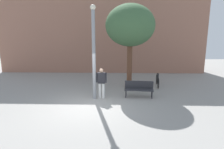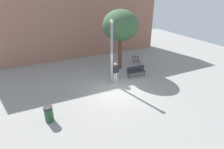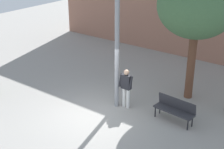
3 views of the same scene
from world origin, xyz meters
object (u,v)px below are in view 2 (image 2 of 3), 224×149
at_px(lamppost, 112,52).
at_px(park_bench, 136,70).
at_px(bicycle_black, 136,61).
at_px(person_by_lamppost, 115,71).
at_px(plaza_tree, 121,26).
at_px(trash_bin, 49,114).

relative_size(lamppost, park_bench, 3.03).
relative_size(park_bench, bicycle_black, 0.91).
xyz_separation_m(lamppost, person_by_lamppost, (0.38, 0.12, -1.69)).
bearing_deg(person_by_lamppost, park_bench, 6.19).
bearing_deg(park_bench, bicycle_black, 57.28).
distance_m(person_by_lamppost, bicycle_black, 4.46).
height_order(plaza_tree, trash_bin, plaza_tree).
xyz_separation_m(park_bench, trash_bin, (-7.64, -2.94, -0.07)).
height_order(lamppost, trash_bin, lamppost).
distance_m(park_bench, bicycle_black, 2.79).
bearing_deg(lamppost, trash_bin, -153.36).
bearing_deg(park_bench, trash_bin, -158.92).
xyz_separation_m(person_by_lamppost, bicycle_black, (3.60, 2.57, -0.58)).
distance_m(lamppost, park_bench, 3.27).
distance_m(plaza_tree, trash_bin, 9.51).
xyz_separation_m(park_bench, plaza_tree, (-0.43, 2.16, 3.45)).
distance_m(lamppost, bicycle_black, 5.31).
bearing_deg(trash_bin, plaza_tree, 35.28).
height_order(lamppost, plaza_tree, plaza_tree).
bearing_deg(lamppost, person_by_lamppost, 18.16).
bearing_deg(trash_bin, lamppost, 26.64).
bearing_deg(plaza_tree, person_by_lamppost, -124.89).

